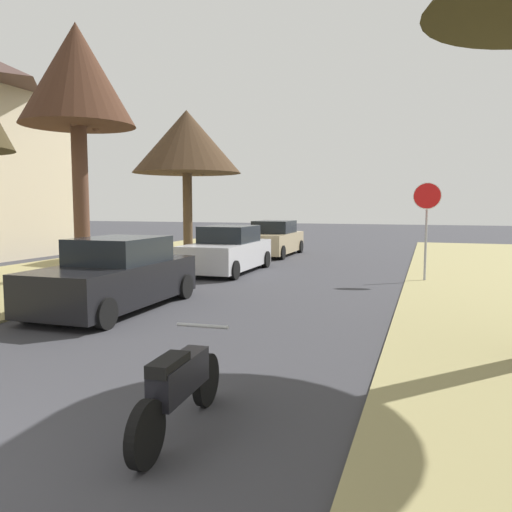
{
  "coord_description": "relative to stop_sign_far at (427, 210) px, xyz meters",
  "views": [
    {
      "loc": [
        4.22,
        -2.22,
        2.29
      ],
      "look_at": [
        1.31,
        6.34,
        1.38
      ],
      "focal_mm": 35.77,
      "sensor_mm": 36.0,
      "label": 1
    }
  ],
  "objects": [
    {
      "name": "stop_sign_far",
      "position": [
        0.0,
        0.0,
        0.0
      ],
      "size": [
        0.81,
        0.74,
        2.91
      ],
      "color": "#9EA0A5",
      "rests_on": "grass_verge_right"
    },
    {
      "name": "street_tree_left_mid_b",
      "position": [
        -9.91,
        -3.0,
        3.87
      ],
      "size": [
        3.37,
        3.37,
        7.57
      ],
      "color": "brown",
      "rests_on": "grass_verge_left"
    },
    {
      "name": "street_tree_left_far",
      "position": [
        -9.68,
        3.72,
        2.76
      ],
      "size": [
        4.57,
        4.57,
        6.2
      ],
      "color": "brown",
      "rests_on": "grass_verge_left"
    },
    {
      "name": "parked_sedan_black",
      "position": [
        -6.42,
        -6.43,
        -1.42
      ],
      "size": [
        1.97,
        4.42,
        1.57
      ],
      "color": "black",
      "rests_on": "ground"
    },
    {
      "name": "parked_sedan_silver",
      "position": [
        -6.43,
        0.19,
        -1.42
      ],
      "size": [
        1.97,
        4.42,
        1.57
      ],
      "color": "#BCBCC1",
      "rests_on": "ground"
    },
    {
      "name": "parked_sedan_tan",
      "position": [
        -6.63,
        6.25,
        -1.42
      ],
      "size": [
        1.97,
        4.42,
        1.57
      ],
      "color": "tan",
      "rests_on": "ground"
    },
    {
      "name": "parked_motorcycle",
      "position": [
        -2.24,
        -11.52,
        -1.66
      ],
      "size": [
        0.6,
        2.05,
        0.97
      ],
      "color": "black",
      "rests_on": "ground"
    }
  ]
}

